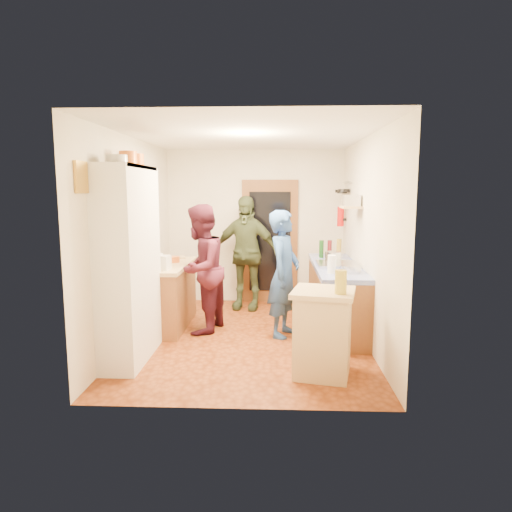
# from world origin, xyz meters

# --- Properties ---
(floor) EXTENTS (3.00, 4.00, 0.02)m
(floor) POSITION_xyz_m (0.00, 0.00, -0.01)
(floor) COLOR brown
(floor) RESTS_ON ground
(ceiling) EXTENTS (3.00, 4.00, 0.02)m
(ceiling) POSITION_xyz_m (0.00, 0.00, 2.61)
(ceiling) COLOR silver
(ceiling) RESTS_ON ground
(wall_back) EXTENTS (3.00, 0.02, 2.60)m
(wall_back) POSITION_xyz_m (0.00, 2.01, 1.30)
(wall_back) COLOR beige
(wall_back) RESTS_ON ground
(wall_front) EXTENTS (3.00, 0.02, 2.60)m
(wall_front) POSITION_xyz_m (0.00, -2.01, 1.30)
(wall_front) COLOR beige
(wall_front) RESTS_ON ground
(wall_left) EXTENTS (0.02, 4.00, 2.60)m
(wall_left) POSITION_xyz_m (-1.51, 0.00, 1.30)
(wall_left) COLOR beige
(wall_left) RESTS_ON ground
(wall_right) EXTENTS (0.02, 4.00, 2.60)m
(wall_right) POSITION_xyz_m (1.51, 0.00, 1.30)
(wall_right) COLOR beige
(wall_right) RESTS_ON ground
(door_frame) EXTENTS (0.95, 0.06, 2.10)m
(door_frame) POSITION_xyz_m (0.25, 1.97, 1.05)
(door_frame) COLOR brown
(door_frame) RESTS_ON ground
(door_glass) EXTENTS (0.70, 0.02, 1.70)m
(door_glass) POSITION_xyz_m (0.25, 1.94, 1.05)
(door_glass) COLOR black
(door_glass) RESTS_ON door_frame
(hutch_body) EXTENTS (0.40, 1.20, 2.20)m
(hutch_body) POSITION_xyz_m (-1.30, -0.80, 1.10)
(hutch_body) COLOR silver
(hutch_body) RESTS_ON ground
(hutch_top_shelf) EXTENTS (0.40, 1.14, 0.04)m
(hutch_top_shelf) POSITION_xyz_m (-1.30, -0.80, 2.18)
(hutch_top_shelf) COLOR silver
(hutch_top_shelf) RESTS_ON hutch_body
(plate_stack) EXTENTS (0.22, 0.22, 0.09)m
(plate_stack) POSITION_xyz_m (-1.30, -1.07, 2.25)
(plate_stack) COLOR white
(plate_stack) RESTS_ON hutch_top_shelf
(orange_pot_a) EXTENTS (0.20, 0.20, 0.16)m
(orange_pot_a) POSITION_xyz_m (-1.30, -0.70, 2.28)
(orange_pot_a) COLOR orange
(orange_pot_a) RESTS_ON hutch_top_shelf
(orange_pot_b) EXTENTS (0.17, 0.17, 0.15)m
(orange_pot_b) POSITION_xyz_m (-1.30, -0.39, 2.28)
(orange_pot_b) COLOR orange
(orange_pot_b) RESTS_ON hutch_top_shelf
(left_counter_base) EXTENTS (0.60, 1.40, 0.85)m
(left_counter_base) POSITION_xyz_m (-1.20, 0.45, 0.42)
(left_counter_base) COLOR brown
(left_counter_base) RESTS_ON ground
(left_counter_top) EXTENTS (0.64, 1.44, 0.05)m
(left_counter_top) POSITION_xyz_m (-1.20, 0.45, 0.88)
(left_counter_top) COLOR tan
(left_counter_top) RESTS_ON left_counter_base
(toaster) EXTENTS (0.28, 0.21, 0.19)m
(toaster) POSITION_xyz_m (-1.15, -0.03, 0.99)
(toaster) COLOR white
(toaster) RESTS_ON left_counter_top
(kettle) EXTENTS (0.20, 0.20, 0.18)m
(kettle) POSITION_xyz_m (-1.25, 0.23, 0.99)
(kettle) COLOR white
(kettle) RESTS_ON left_counter_top
(orange_bowl) EXTENTS (0.22, 0.22, 0.08)m
(orange_bowl) POSITION_xyz_m (-1.12, 0.61, 0.94)
(orange_bowl) COLOR orange
(orange_bowl) RESTS_ON left_counter_top
(chopping_board) EXTENTS (0.35, 0.29, 0.02)m
(chopping_board) POSITION_xyz_m (-1.18, 0.98, 0.91)
(chopping_board) COLOR tan
(chopping_board) RESTS_ON left_counter_top
(right_counter_base) EXTENTS (0.60, 2.20, 0.84)m
(right_counter_base) POSITION_xyz_m (1.20, 0.50, 0.42)
(right_counter_base) COLOR brown
(right_counter_base) RESTS_ON ground
(right_counter_top) EXTENTS (0.62, 2.22, 0.06)m
(right_counter_top) POSITION_xyz_m (1.20, 0.50, 0.87)
(right_counter_top) COLOR #061EAE
(right_counter_top) RESTS_ON right_counter_base
(hob) EXTENTS (0.55, 0.58, 0.04)m
(hob) POSITION_xyz_m (1.20, 0.40, 0.92)
(hob) COLOR silver
(hob) RESTS_ON right_counter_top
(pot_on_hob) EXTENTS (0.22, 0.22, 0.14)m
(pot_on_hob) POSITION_xyz_m (1.15, 0.51, 1.01)
(pot_on_hob) COLOR silver
(pot_on_hob) RESTS_ON hob
(bottle_a) EXTENTS (0.07, 0.07, 0.27)m
(bottle_a) POSITION_xyz_m (1.05, 1.14, 1.04)
(bottle_a) COLOR #143F14
(bottle_a) RESTS_ON right_counter_top
(bottle_b) EXTENTS (0.08, 0.08, 0.27)m
(bottle_b) POSITION_xyz_m (1.18, 1.18, 1.03)
(bottle_b) COLOR #591419
(bottle_b) RESTS_ON right_counter_top
(bottle_c) EXTENTS (0.09, 0.09, 0.30)m
(bottle_c) POSITION_xyz_m (1.31, 1.09, 1.05)
(bottle_c) COLOR olive
(bottle_c) RESTS_ON right_counter_top
(paper_towel) EXTENTS (0.11, 0.11, 0.23)m
(paper_towel) POSITION_xyz_m (1.05, -0.18, 1.01)
(paper_towel) COLOR white
(paper_towel) RESTS_ON right_counter_top
(mixing_bowl) EXTENTS (0.29, 0.29, 0.09)m
(mixing_bowl) POSITION_xyz_m (1.30, -0.13, 0.95)
(mixing_bowl) COLOR silver
(mixing_bowl) RESTS_ON right_counter_top
(island_base) EXTENTS (0.66, 0.66, 0.86)m
(island_base) POSITION_xyz_m (0.85, -1.19, 0.43)
(island_base) COLOR tan
(island_base) RESTS_ON ground
(island_top) EXTENTS (0.74, 0.74, 0.05)m
(island_top) POSITION_xyz_m (0.85, -1.19, 0.89)
(island_top) COLOR tan
(island_top) RESTS_ON island_base
(cutting_board) EXTENTS (0.40, 0.35, 0.02)m
(cutting_board) POSITION_xyz_m (0.81, -1.13, 0.90)
(cutting_board) COLOR white
(cutting_board) RESTS_ON island_top
(oil_jar) EXTENTS (0.14, 0.14, 0.24)m
(oil_jar) POSITION_xyz_m (1.00, -1.35, 1.03)
(oil_jar) COLOR #AD9E2D
(oil_jar) RESTS_ON island_top
(pan_rail) EXTENTS (0.02, 0.65, 0.02)m
(pan_rail) POSITION_xyz_m (1.46, 1.52, 2.05)
(pan_rail) COLOR silver
(pan_rail) RESTS_ON wall_right
(pan_hang_a) EXTENTS (0.18, 0.18, 0.05)m
(pan_hang_a) POSITION_xyz_m (1.40, 1.35, 1.92)
(pan_hang_a) COLOR black
(pan_hang_a) RESTS_ON pan_rail
(pan_hang_b) EXTENTS (0.16, 0.16, 0.05)m
(pan_hang_b) POSITION_xyz_m (1.40, 1.55, 1.90)
(pan_hang_b) COLOR black
(pan_hang_b) RESTS_ON pan_rail
(pan_hang_c) EXTENTS (0.17, 0.17, 0.05)m
(pan_hang_c) POSITION_xyz_m (1.40, 1.75, 1.91)
(pan_hang_c) COLOR black
(pan_hang_c) RESTS_ON pan_rail
(wall_shelf) EXTENTS (0.26, 0.42, 0.03)m
(wall_shelf) POSITION_xyz_m (1.37, 0.45, 1.70)
(wall_shelf) COLOR tan
(wall_shelf) RESTS_ON wall_right
(radio) EXTENTS (0.23, 0.31, 0.15)m
(radio) POSITION_xyz_m (1.37, 0.45, 1.79)
(radio) COLOR silver
(radio) RESTS_ON wall_shelf
(ext_bracket) EXTENTS (0.06, 0.10, 0.04)m
(ext_bracket) POSITION_xyz_m (1.47, 1.70, 1.45)
(ext_bracket) COLOR black
(ext_bracket) RESTS_ON wall_right
(fire_extinguisher) EXTENTS (0.11, 0.11, 0.32)m
(fire_extinguisher) POSITION_xyz_m (1.41, 1.70, 1.50)
(fire_extinguisher) COLOR red
(fire_extinguisher) RESTS_ON wall_right
(picture_frame) EXTENTS (0.03, 0.25, 0.30)m
(picture_frame) POSITION_xyz_m (-1.48, -1.55, 2.05)
(picture_frame) COLOR gold
(picture_frame) RESTS_ON wall_left
(person_hob) EXTENTS (0.58, 0.71, 1.67)m
(person_hob) POSITION_xyz_m (0.48, 0.07, 0.84)
(person_hob) COLOR #27488B
(person_hob) RESTS_ON ground
(person_left) EXTENTS (0.84, 0.98, 1.74)m
(person_left) POSITION_xyz_m (-0.62, 0.25, 0.87)
(person_left) COLOR #411422
(person_left) RESTS_ON ground
(person_back) EXTENTS (1.15, 0.67, 1.84)m
(person_back) POSITION_xyz_m (-0.13, 1.47, 0.92)
(person_back) COLOR #364125
(person_back) RESTS_ON ground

